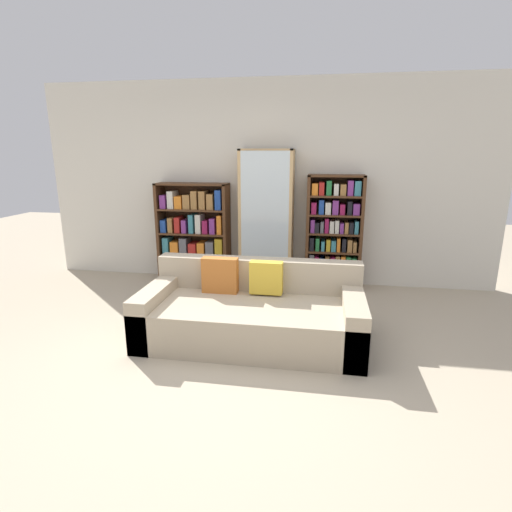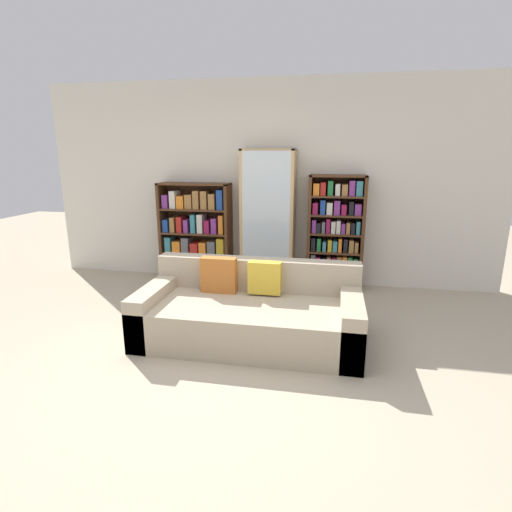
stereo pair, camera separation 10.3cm
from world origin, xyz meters
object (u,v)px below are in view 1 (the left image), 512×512
object	(u,v)px
couch	(252,313)
display_cabinet	(267,219)
bookshelf_left	(194,235)
wine_bottle	(287,293)
bookshelf_right	(334,234)

from	to	relation	value
couch	display_cabinet	bearing A→B (deg)	93.31
display_cabinet	bookshelf_left	bearing A→B (deg)	179.09
bookshelf_left	display_cabinet	xyz separation A→B (m)	(1.02, -0.02, 0.25)
couch	wine_bottle	world-z (taller)	couch
couch	display_cabinet	size ratio (longest dim) A/B	1.15
bookshelf_left	wine_bottle	xyz separation A→B (m)	(1.37, -0.80, -0.49)
bookshelf_left	wine_bottle	world-z (taller)	bookshelf_left
display_cabinet	wine_bottle	bearing A→B (deg)	-65.80
bookshelf_left	wine_bottle	distance (m)	1.66
display_cabinet	bookshelf_right	bearing A→B (deg)	1.03
display_cabinet	bookshelf_right	world-z (taller)	display_cabinet
couch	bookshelf_right	world-z (taller)	bookshelf_right
bookshelf_left	display_cabinet	distance (m)	1.05
bookshelf_left	display_cabinet	world-z (taller)	display_cabinet
couch	wine_bottle	distance (m)	0.92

